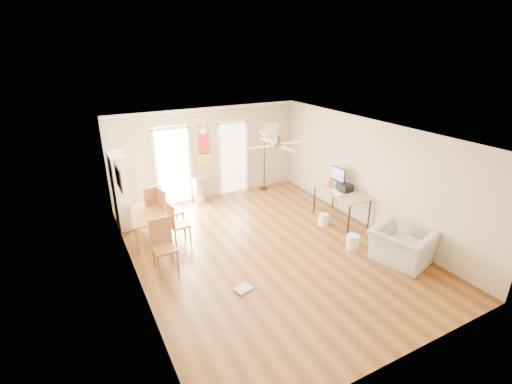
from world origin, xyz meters
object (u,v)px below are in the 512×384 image
dining_chair_right_b (179,223)px  computer_desk (341,206)px  printer (345,187)px  dining_table (151,226)px  dining_chair_near (164,246)px  wastebasket_a (324,220)px  wastebasket_b (353,242)px  torchiere_lamp (264,161)px  armchair (401,246)px  dining_chair_far (150,206)px  trash_can (200,190)px  dining_chair_right_a (171,209)px  bookshelf (121,190)px

dining_chair_right_b → computer_desk: size_ratio=0.68×
printer → dining_chair_right_b: bearing=166.4°
dining_table → dining_chair_near: 1.41m
dining_table → wastebasket_a: dining_table is taller
computer_desk → wastebasket_b: 1.45m
torchiere_lamp → wastebasket_a: size_ratio=6.24×
wastebasket_b → printer: bearing=58.5°
printer → wastebasket_a: printer is taller
torchiere_lamp → wastebasket_a: bearing=-87.6°
computer_desk → armchair: computer_desk is taller
dining_chair_near → armchair: 4.77m
dining_chair_right_b → dining_chair_far: dining_chair_far is taller
dining_chair_near → trash_can: dining_chair_near is taller
dining_chair_right_b → wastebasket_a: dining_chair_right_b is taller
dining_chair_far → printer: 4.83m
armchair → torchiere_lamp: bearing=-9.3°
dining_chair_right_b → wastebasket_b: (3.26, -2.06, -0.33)m
dining_chair_far → armchair: size_ratio=1.00×
dining_table → trash_can: size_ratio=1.78×
dining_chair_far → wastebasket_b: dining_chair_far is taller
dining_chair_far → trash_can: bearing=-169.2°
dining_chair_near → computer_desk: 4.54m
dining_chair_right_a → printer: (4.05, -1.40, 0.30)m
bookshelf → wastebasket_a: 4.99m
computer_desk → armchair: (-0.19, -2.11, -0.03)m
printer → dining_chair_far: bearing=154.6°
dining_table → wastebasket_b: dining_table is taller
dining_chair_right_a → armchair: (3.75, -3.55, -0.20)m
dining_table → printer: printer is taller
wastebasket_a → dining_chair_right_a: bearing=156.4°
printer → bookshelf: bearing=152.7°
dining_table → wastebasket_a: (3.94, -1.30, -0.19)m
wastebasket_b → bookshelf: bearing=139.8°
dining_chair_right_b → dining_chair_near: size_ratio=0.93×
dining_chair_far → torchiere_lamp: (3.67, 0.90, 0.36)m
printer → dining_chair_right_a: bearing=158.1°
dining_chair_near → trash_can: size_ratio=1.41×
dining_chair_far → wastebasket_a: (3.79, -1.92, -0.40)m
torchiere_lamp → bookshelf: bearing=-173.6°
wastebasket_b → armchair: bearing=-60.3°
wastebasket_a → armchair: size_ratio=0.26×
dining_table → dining_chair_right_a: bearing=17.7°
dining_chair_near → dining_table: bearing=87.3°
bookshelf → dining_chair_far: bookshelf is taller
torchiere_lamp → wastebasket_b: size_ratio=5.65×
dining_table → dining_chair_right_b: size_ratio=1.36×
dining_chair_right_b → dining_chair_right_a: bearing=-2.6°
printer → computer_desk: bearing=-164.2°
dining_chair_right_b → trash_can: (1.17, 1.93, -0.11)m
dining_chair_near → wastebasket_a: (3.98, 0.09, -0.38)m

